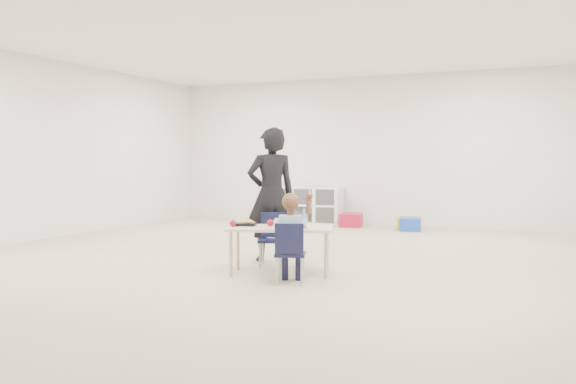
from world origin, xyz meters
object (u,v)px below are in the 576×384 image
at_px(table, 280,250).
at_px(chair_near, 290,253).
at_px(child, 290,235).
at_px(cubby_shelf, 307,205).
at_px(adult, 271,195).

xyz_separation_m(table, chair_near, (0.30, -0.42, 0.05)).
relative_size(chair_near, child, 0.63).
xyz_separation_m(chair_near, cubby_shelf, (-2.07, 5.50, 0.04)).
height_order(table, chair_near, chair_near).
distance_m(table, cubby_shelf, 5.38).
xyz_separation_m(table, cubby_shelf, (-1.77, 5.07, 0.09)).
xyz_separation_m(table, adult, (-0.46, 0.74, 0.55)).
xyz_separation_m(child, cubby_shelf, (-2.07, 5.50, -0.13)).
height_order(table, child, child).
xyz_separation_m(cubby_shelf, adult, (1.31, -4.33, 0.46)).
bearing_deg(adult, child, 83.23).
distance_m(chair_near, child, 0.18).
relative_size(table, cubby_shelf, 0.88).
relative_size(child, adult, 0.60).
bearing_deg(adult, cubby_shelf, -113.34).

